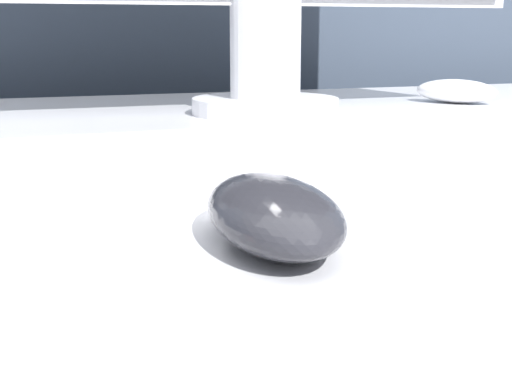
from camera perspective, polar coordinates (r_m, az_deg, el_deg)
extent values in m
cube|color=#333D4C|center=(1.30, -13.68, 8.91)|extent=(5.00, 0.03, 1.45)
ellipsoid|color=#232328|center=(0.36, 2.00, -1.58)|extent=(0.08, 0.13, 0.03)
cube|color=silver|center=(0.52, -18.03, 1.47)|extent=(0.43, 0.15, 0.02)
cube|color=silver|center=(0.52, -18.13, 2.77)|extent=(0.40, 0.13, 0.01)
cylinder|color=silver|center=(0.90, 0.74, 6.92)|extent=(0.18, 0.18, 0.02)
cylinder|color=silver|center=(0.90, 0.75, 11.50)|extent=(0.09, 0.09, 0.12)
ellipsoid|color=white|center=(1.07, 15.71, 7.78)|extent=(0.12, 0.13, 0.03)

